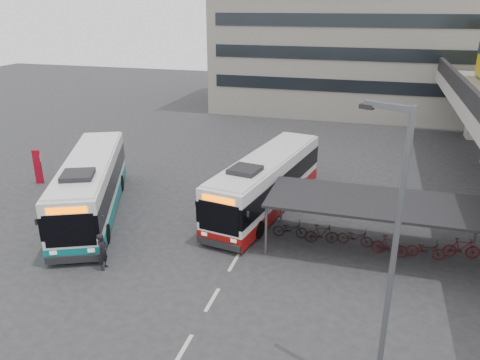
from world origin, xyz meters
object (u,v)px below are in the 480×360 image
(bus_teal, at_px, (91,186))
(lamp_post, at_px, (392,237))
(pedestrian, at_px, (103,251))
(bus_main, at_px, (266,183))

(bus_teal, relative_size, lamp_post, 1.34)
(bus_teal, height_order, pedestrian, bus_teal)
(bus_main, height_order, lamp_post, lamp_post)
(bus_teal, bearing_deg, bus_main, -3.68)
(bus_main, height_order, bus_teal, bus_teal)
(bus_teal, bearing_deg, pedestrian, -77.42)
(pedestrian, bearing_deg, lamp_post, -109.87)
(bus_main, xyz_separation_m, bus_teal, (-9.16, -3.37, 0.05))
(bus_main, relative_size, bus_teal, 0.99)
(bus_teal, xyz_separation_m, lamp_post, (15.47, -8.40, 3.37))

